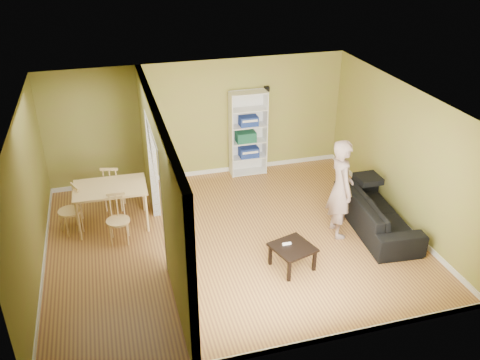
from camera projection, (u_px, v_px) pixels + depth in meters
name	position (u px, v px, depth m)	size (l,w,h in m)	color
room_shell	(232.00, 176.00, 8.60)	(6.50, 6.50, 6.50)	#B8863D
partition	(161.00, 185.00, 8.32)	(0.22, 5.50, 2.60)	olive
wall_speaker	(267.00, 89.00, 10.98)	(0.10, 0.10, 0.10)	black
sofa	(377.00, 207.00, 9.39)	(0.97, 2.26, 0.86)	#242328
person	(341.00, 181.00, 8.92)	(0.62, 0.79, 2.18)	slate
bookshelf	(247.00, 133.00, 11.23)	(0.81, 0.35, 1.92)	white
paper_box_navy_a	(249.00, 152.00, 11.40)	(0.43, 0.28, 0.22)	#1D224A
paper_box_teal	(246.00, 137.00, 11.21)	(0.43, 0.28, 0.22)	#125A53
paper_box_navy_b	(248.00, 121.00, 11.06)	(0.40, 0.26, 0.20)	navy
coffee_table	(293.00, 250.00, 8.33)	(0.62, 0.62, 0.42)	black
game_controller	(287.00, 244.00, 8.35)	(0.15, 0.04, 0.03)	white
dining_table	(110.00, 190.00, 9.32)	(1.31, 0.87, 0.82)	#E8BD83
chair_left	(69.00, 210.00, 9.26)	(0.42, 0.42, 0.91)	tan
chair_near	(118.00, 219.00, 8.96)	(0.42, 0.42, 0.92)	#D0B282
chair_far	(113.00, 186.00, 10.02)	(0.44, 0.44, 0.97)	tan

